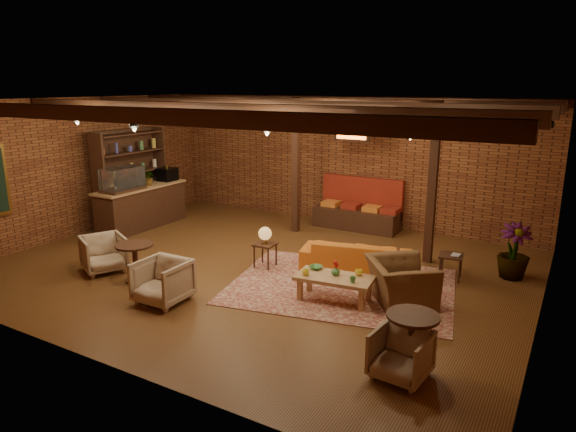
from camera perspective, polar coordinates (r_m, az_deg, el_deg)
The scene contains 28 objects.
floor at distance 10.16m, azimuth -3.38°, elevation -5.68°, with size 10.00×10.00×0.00m, color #422510.
ceiling at distance 9.54m, azimuth -3.68°, elevation 12.66°, with size 10.00×8.00×0.02m, color black.
wall_back at distance 13.20m, azimuth 6.15°, elevation 6.14°, with size 10.00×0.02×3.20m, color brown.
wall_front at distance 6.86m, azimuth -22.28°, elevation -2.72°, with size 10.00×0.02×3.20m, color brown.
wall_left at distance 13.13m, azimuth -22.12°, elevation 5.12°, with size 0.02×8.00×3.20m, color brown.
wall_right at distance 8.17m, azimuth 27.16°, elevation -0.60°, with size 0.02×8.00×3.20m, color brown.
ceiling_beams at distance 9.55m, azimuth -3.66°, elevation 11.94°, with size 9.80×6.40×0.22m, color #321C10, non-canonical shape.
ceiling_pipe at distance 10.93m, azimuth 1.09°, elevation 11.08°, with size 0.12×0.12×9.60m, color black.
post_left at distance 12.22m, azimuth 0.87°, elevation 5.56°, with size 0.16×0.16×3.20m, color #321C10.
post_right at distance 10.42m, azimuth 15.77°, elevation 3.44°, with size 0.16×0.16×3.20m, color #321C10.
service_counter at distance 13.24m, azimuth -15.99°, elevation 2.17°, with size 0.80×2.50×1.60m, color #321C10, non-canonical shape.
plant_counter at distance 13.23m, azimuth -15.20°, elevation 4.07°, with size 0.35×0.39×0.30m, color #337F33.
shelving_hutch at distance 13.52m, azimuth -17.00°, elevation 4.07°, with size 0.52×2.00×2.40m, color #321C10, non-canonical shape.
banquette at distance 12.77m, azimuth 7.65°, elevation 0.78°, with size 2.10×0.70×1.00m, color maroon, non-canonical shape.
service_sign at distance 12.05m, azimuth 7.11°, elevation 8.91°, with size 0.86×0.06×0.30m, color orange.
ceiling_spotlights at distance 9.56m, azimuth -3.64°, elevation 10.62°, with size 6.40×4.40×0.28m, color black, non-canonical shape.
rug at distance 9.27m, azimuth 5.96°, elevation -7.72°, with size 3.85×2.94×0.01m, color maroon.
sofa at distance 9.93m, azimuth 7.57°, elevation -4.42°, with size 2.07×0.81×0.60m, color #C9621B.
coffee_table at distance 8.55m, azimuth 5.13°, elevation -6.95°, with size 1.32×0.77×0.68m.
side_table_lamp at distance 9.97m, azimuth -2.57°, elevation -2.31°, with size 0.40×0.40×0.82m.
round_table_left at distance 9.70m, azimuth -16.63°, elevation -4.29°, with size 0.68×0.68×0.71m.
armchair_a at distance 10.43m, azimuth -19.82°, elevation -3.76°, with size 0.75×0.71×0.77m, color beige.
armchair_b at distance 8.70m, azimuth -13.80°, elevation -6.85°, with size 0.77×0.72×0.80m, color beige.
armchair_right at distance 8.59m, azimuth 12.45°, elevation -6.44°, with size 1.10×0.72×0.96m, color brown.
side_table_book at distance 9.89m, azimuth 17.69°, elevation -4.31°, with size 0.46×0.46×0.48m.
round_table_right at distance 6.68m, azimuth 13.60°, elevation -12.58°, with size 0.65×0.65×0.76m.
armchair_far at distance 6.60m, azimuth 12.44°, elevation -14.59°, with size 0.65×0.61×0.67m, color beige.
plant_tall at distance 10.06m, azimuth 24.41°, elevation 1.99°, with size 1.73×1.73×3.10m, color #4C7F4C.
Camera 1 is at (5.28, -7.94, 3.51)m, focal length 32.00 mm.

